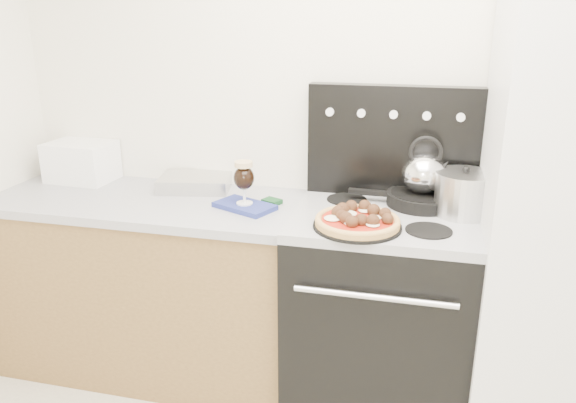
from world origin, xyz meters
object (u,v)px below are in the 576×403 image
(stove_body, at_px, (379,315))
(beer_glass, at_px, (244,182))
(tea_kettle, at_px, (424,170))
(toaster_oven, at_px, (81,161))
(skillet, at_px, (422,199))
(oven_mitt, at_px, (245,206))
(stock_pot, at_px, (464,195))
(fridge, at_px, (568,224))
(pizza_pan, at_px, (357,226))
(base_cabinet, at_px, (154,288))
(pizza, at_px, (357,219))

(stove_body, bearing_deg, beer_glass, -178.73)
(stove_body, distance_m, tea_kettle, 0.68)
(toaster_oven, distance_m, skillet, 1.70)
(toaster_oven, height_order, oven_mitt, toaster_oven)
(stove_body, relative_size, stock_pot, 3.74)
(fridge, distance_m, stock_pot, 0.40)
(fridge, xyz_separation_m, toaster_oven, (-2.25, 0.23, 0.05))
(pizza_pan, bearing_deg, stove_body, 62.08)
(base_cabinet, bearing_deg, pizza_pan, -11.28)
(toaster_oven, bearing_deg, skillet, 1.31)
(base_cabinet, relative_size, stove_body, 1.65)
(pizza_pan, xyz_separation_m, tea_kettle, (0.24, 0.33, 0.15))
(pizza, bearing_deg, stock_pot, 32.14)
(fridge, bearing_deg, base_cabinet, 178.41)
(toaster_oven, distance_m, tea_kettle, 1.70)
(stove_body, xyz_separation_m, stock_pot, (0.31, 0.08, 0.57))
(tea_kettle, xyz_separation_m, stock_pot, (0.17, -0.08, -0.07))
(stove_body, xyz_separation_m, pizza, (-0.09, -0.18, 0.51))
(pizza_pan, bearing_deg, oven_mitt, 162.45)
(fridge, relative_size, oven_mitt, 7.28)
(stove_body, height_order, oven_mitt, oven_mitt)
(pizza, height_order, stock_pot, stock_pot)
(fridge, bearing_deg, pizza_pan, -169.18)
(stove_body, height_order, fridge, fridge)
(skillet, xyz_separation_m, stock_pot, (0.17, -0.08, 0.06))
(pizza, relative_size, skillet, 1.08)
(stove_body, bearing_deg, skillet, 46.99)
(skillet, bearing_deg, base_cabinet, -173.94)
(oven_mitt, xyz_separation_m, tea_kettle, (0.76, 0.17, 0.17))
(base_cabinet, distance_m, stove_body, 1.11)
(fridge, xyz_separation_m, pizza, (-0.79, -0.15, 0.00))
(tea_kettle, bearing_deg, skillet, 0.00)
(stove_body, distance_m, toaster_oven, 1.66)
(oven_mitt, bearing_deg, skillet, 12.77)
(base_cabinet, xyz_separation_m, stove_body, (1.10, -0.02, 0.01))
(stock_pot, bearing_deg, pizza, -147.86)
(skillet, height_order, tea_kettle, tea_kettle)
(base_cabinet, height_order, toaster_oven, toaster_oven)
(oven_mitt, relative_size, tea_kettle, 1.23)
(base_cabinet, height_order, stock_pot, stock_pot)
(pizza, distance_m, stock_pot, 0.48)
(toaster_oven, xyz_separation_m, skillet, (1.70, -0.05, -0.05))
(stove_body, height_order, pizza_pan, pizza_pan)
(oven_mitt, xyz_separation_m, beer_glass, (0.00, 0.00, 0.11))
(stove_body, distance_m, skillet, 0.55)
(beer_glass, height_order, skillet, beer_glass)
(fridge, bearing_deg, stock_pot, 165.02)
(toaster_oven, relative_size, oven_mitt, 1.21)
(fridge, relative_size, pizza_pan, 5.47)
(pizza_pan, height_order, pizza, pizza)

